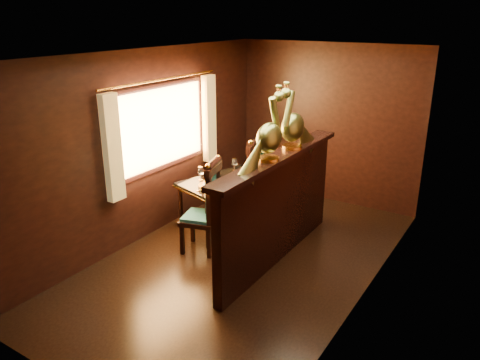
{
  "coord_description": "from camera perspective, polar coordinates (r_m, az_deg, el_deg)",
  "views": [
    {
      "loc": [
        2.73,
        -4.34,
        2.92
      ],
      "look_at": [
        -0.16,
        0.19,
        0.98
      ],
      "focal_mm": 35.0,
      "sensor_mm": 36.0,
      "label": 1
    }
  ],
  "objects": [
    {
      "name": "partition",
      "position": [
        5.67,
        4.69,
        -3.14
      ],
      "size": [
        0.26,
        2.7,
        1.36
      ],
      "color": "black",
      "rests_on": "ground"
    },
    {
      "name": "peacock_left",
      "position": [
        5.11,
        3.59,
        6.75
      ],
      "size": [
        0.26,
        0.68,
        0.81
      ],
      "primitive_type": null,
      "color": "#174731",
      "rests_on": "partition"
    },
    {
      "name": "room_shell",
      "position": [
        5.35,
        -0.34,
        5.36
      ],
      "size": [
        3.04,
        5.04,
        2.52
      ],
      "color": "black",
      "rests_on": "ground"
    },
    {
      "name": "ground",
      "position": [
        5.9,
        0.31,
        -9.85
      ],
      "size": [
        5.0,
        5.0,
        0.0
      ],
      "primitive_type": "plane",
      "color": "black",
      "rests_on": "ground"
    },
    {
      "name": "dining_table",
      "position": [
        6.48,
        -1.76,
        -0.53
      ],
      "size": [
        1.08,
        1.41,
        0.94
      ],
      "rotation": [
        0.0,
        0.0,
        -0.29
      ],
      "color": "black",
      "rests_on": "ground"
    },
    {
      "name": "chair_right",
      "position": [
        6.51,
        1.62,
        -0.1
      ],
      "size": [
        0.49,
        0.54,
        1.35
      ],
      "rotation": [
        0.0,
        0.0,
        -0.01
      ],
      "color": "black",
      "rests_on": "ground"
    },
    {
      "name": "peacock_right",
      "position": [
        5.61,
        6.5,
        7.92
      ],
      "size": [
        0.26,
        0.7,
        0.83
      ],
      "primitive_type": null,
      "color": "#174731",
      "rests_on": "partition"
    },
    {
      "name": "chair_left",
      "position": [
        5.87,
        -3.88,
        -2.94
      ],
      "size": [
        0.56,
        0.58,
        1.25
      ],
      "rotation": [
        0.0,
        0.0,
        0.29
      ],
      "color": "black",
      "rests_on": "ground"
    }
  ]
}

